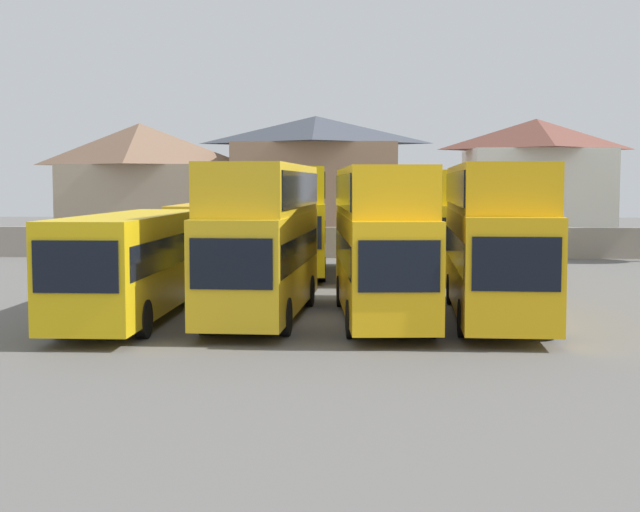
{
  "coord_description": "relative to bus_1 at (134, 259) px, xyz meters",
  "views": [
    {
      "loc": [
        1.16,
        -28.6,
        4.36
      ],
      "look_at": [
        0.0,
        3.0,
        1.81
      ],
      "focal_mm": 50.57,
      "sensor_mm": 36.0,
      "label": 1
    }
  ],
  "objects": [
    {
      "name": "depot_boundary_wall",
      "position": [
        5.86,
        24.23,
        -1.03
      ],
      "size": [
        56.0,
        0.5,
        1.8
      ],
      "primitive_type": "cube",
      "color": "gray",
      "rests_on": "ground"
    },
    {
      "name": "bus_6",
      "position": [
        4.38,
        14.5,
        0.94
      ],
      "size": [
        2.92,
        10.24,
        5.11
      ],
      "rotation": [
        0.0,
        0.0,
        -1.53
      ],
      "color": "yellow",
      "rests_on": "ground"
    },
    {
      "name": "bus_3",
      "position": [
        7.9,
        0.06,
        0.81
      ],
      "size": [
        3.03,
        10.76,
        4.86
      ],
      "rotation": [
        0.0,
        0.0,
        -1.51
      ],
      "color": "yellow",
      "rests_on": "ground"
    },
    {
      "name": "bus_7",
      "position": [
        8.05,
        14.27,
        -0.01
      ],
      "size": [
        3.22,
        11.47,
        3.37
      ],
      "rotation": [
        0.0,
        0.0,
        -1.51
      ],
      "color": "yellow",
      "rests_on": "ground"
    },
    {
      "name": "bus_1",
      "position": [
        0.0,
        0.0,
        0.0
      ],
      "size": [
        2.78,
        11.72,
        3.38
      ],
      "rotation": [
        0.0,
        0.0,
        -1.59
      ],
      "color": "gold",
      "rests_on": "ground"
    },
    {
      "name": "bus_2",
      "position": [
        4.11,
        0.25,
        0.86
      ],
      "size": [
        3.14,
        10.36,
        4.96
      ],
      "rotation": [
        0.0,
        0.0,
        -1.63
      ],
      "color": "gold",
      "rests_on": "ground"
    },
    {
      "name": "bus_5",
      "position": [
        0.03,
        14.57,
        -0.0
      ],
      "size": [
        2.78,
        10.43,
        3.38
      ],
      "rotation": [
        0.0,
        0.0,
        -1.55
      ],
      "color": "gold",
      "rests_on": "ground"
    },
    {
      "name": "bus_8",
      "position": [
        11.14,
        14.34,
        0.85
      ],
      "size": [
        2.83,
        10.73,
        4.94
      ],
      "rotation": [
        0.0,
        0.0,
        -1.55
      ],
      "color": "gold",
      "rests_on": "ground"
    },
    {
      "name": "bus_4",
      "position": [
        11.55,
        0.46,
        0.85
      ],
      "size": [
        3.25,
        11.69,
        4.94
      ],
      "rotation": [
        0.0,
        0.0,
        -1.63
      ],
      "color": "yellow",
      "rests_on": "ground"
    },
    {
      "name": "house_terrace_right",
      "position": [
        19.31,
        32.84,
        2.49
      ],
      "size": [
        9.42,
        8.38,
        8.69
      ],
      "color": "silver",
      "rests_on": "ground"
    },
    {
      "name": "ground",
      "position": [
        5.86,
        18.06,
        -1.93
      ],
      "size": [
        140.0,
        140.0,
        0.0
      ],
      "primitive_type": "plane",
      "color": "#605E5B"
    },
    {
      "name": "house_terrace_centre",
      "position": [
        4.42,
        34.06,
        2.64
      ],
      "size": [
        11.55,
        8.07,
        9.0
      ],
      "color": "#9E7A60",
      "rests_on": "ground"
    },
    {
      "name": "house_terrace_left",
      "position": [
        -7.54,
        32.71,
        2.39
      ],
      "size": [
        10.49,
        6.7,
        8.45
      ],
      "color": "tan",
      "rests_on": "ground"
    }
  ]
}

